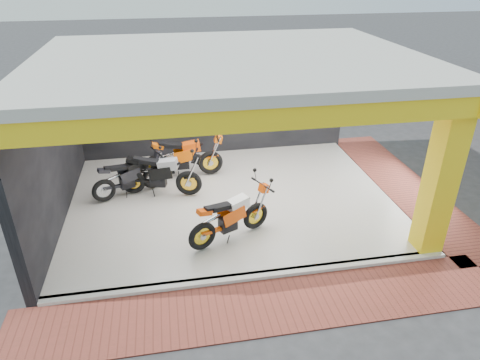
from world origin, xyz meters
name	(u,v)px	position (x,y,z in m)	size (l,w,h in m)	color
ground	(246,247)	(0.00, 0.00, 0.00)	(80.00, 80.00, 0.00)	#2D2D30
showroom_floor	(231,200)	(0.00, 2.00, 0.05)	(8.00, 6.00, 0.10)	white
showroom_ceiling	(229,59)	(0.00, 2.00, 3.60)	(8.40, 6.40, 0.20)	beige
back_wall	(214,100)	(0.00, 5.10, 1.75)	(8.20, 0.20, 3.50)	black
left_wall	(49,150)	(-4.10, 2.00, 1.75)	(0.20, 6.20, 3.50)	black
corner_column	(441,177)	(3.75, -0.75, 1.75)	(0.50, 0.50, 3.50)	yellow
header_beam_front	(259,117)	(0.00, -1.00, 3.30)	(8.40, 0.30, 0.40)	yellow
header_beam_right	(397,66)	(4.00, 2.00, 3.30)	(0.30, 6.40, 0.40)	yellow
floor_kerb	(256,276)	(0.00, -1.02, 0.05)	(8.00, 0.20, 0.10)	white
paver_front	(265,306)	(0.00, -1.80, 0.01)	(9.00, 1.40, 0.03)	brown
paver_right	(403,185)	(4.80, 2.00, 0.01)	(1.40, 7.00, 0.03)	brown
moto_hero	(256,204)	(0.32, 0.53, 0.75)	(2.12, 0.79, 1.30)	#FA500A
moto_row_a	(188,172)	(-1.04, 2.32, 0.79)	(2.26, 0.84, 1.38)	black
moto_row_b	(152,168)	(-1.94, 2.87, 0.71)	(2.01, 0.74, 1.23)	black
moto_row_c	(210,152)	(-0.35, 3.42, 0.80)	(2.30, 0.85, 1.41)	#FF650A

